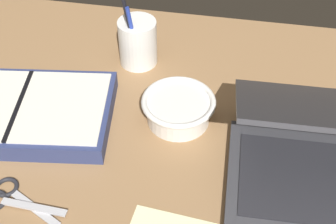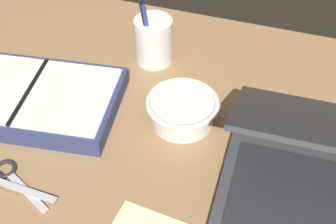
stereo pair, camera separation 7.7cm
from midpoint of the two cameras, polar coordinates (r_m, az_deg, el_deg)
desk_top at (r=77.57cm, az=-4.24°, el=-9.16°), size 140.00×100.00×2.00cm
laptop at (r=76.29cm, az=16.30°, el=-5.70°), size 31.57×29.10×17.63cm
bowl at (r=83.97cm, az=-1.35°, el=0.30°), size 13.38×13.38×5.04cm
pen_cup at (r=96.25cm, az=-6.05°, el=8.37°), size 7.79×7.79×16.38cm
planner at (r=90.09cm, az=-19.85°, el=-0.08°), size 35.11×24.49×3.89cm
scissors at (r=79.80cm, az=-21.47°, el=-9.82°), size 13.83×7.78×0.80cm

